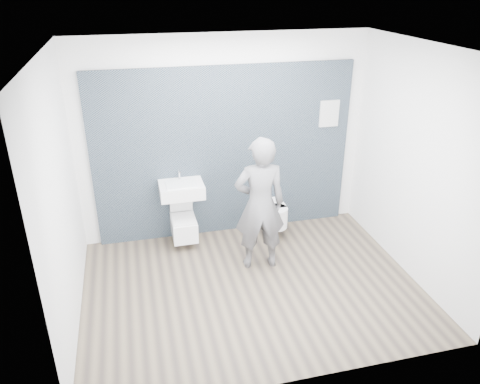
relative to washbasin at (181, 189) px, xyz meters
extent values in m
plane|color=brown|center=(0.66, -1.22, -0.83)|extent=(4.00, 4.00, 0.00)
plane|color=silver|center=(0.66, 0.28, 0.57)|extent=(4.00, 0.00, 4.00)
plane|color=silver|center=(0.66, -2.72, 0.57)|extent=(4.00, 0.00, 4.00)
plane|color=silver|center=(-1.34, -1.22, 0.57)|extent=(0.00, 3.00, 3.00)
plane|color=silver|center=(2.66, -1.22, 0.57)|extent=(0.00, 3.00, 3.00)
plane|color=white|center=(0.66, -1.22, 1.97)|extent=(4.00, 4.00, 0.00)
cube|color=black|center=(0.66, 0.25, -0.83)|extent=(3.60, 0.06, 2.40)
cube|color=white|center=(0.00, 0.00, -0.01)|extent=(0.59, 0.44, 0.18)
cube|color=silver|center=(0.00, -0.02, 0.08)|extent=(0.41, 0.29, 0.03)
cylinder|color=silver|center=(0.00, 0.16, 0.16)|extent=(0.02, 0.02, 0.15)
cylinder|color=silver|center=(0.00, 0.11, 0.22)|extent=(0.02, 0.10, 0.02)
cylinder|color=silver|center=(0.00, 0.20, -0.15)|extent=(0.04, 0.04, 0.12)
cube|color=white|center=(0.00, -0.02, -0.58)|extent=(0.33, 0.48, 0.28)
cylinder|color=silver|center=(0.00, -0.06, -0.45)|extent=(0.24, 0.24, 0.03)
cube|color=white|center=(0.00, -0.06, -0.42)|extent=(0.32, 0.39, 0.02)
cube|color=white|center=(0.00, 0.14, -0.24)|extent=(0.32, 0.09, 0.35)
cube|color=silver|center=(0.00, 0.19, -0.68)|extent=(0.09, 0.06, 0.08)
cube|color=white|center=(1.30, 0.03, -0.52)|extent=(0.33, 0.38, 0.27)
cylinder|color=white|center=(1.30, -0.16, -0.52)|extent=(0.33, 0.33, 0.27)
cube|color=white|center=(1.30, 0.00, -0.37)|extent=(0.31, 0.36, 0.03)
cylinder|color=white|center=(1.30, -0.18, -0.37)|extent=(0.31, 0.31, 0.03)
cube|color=silver|center=(1.30, 0.19, -0.62)|extent=(0.09, 0.06, 0.08)
cube|color=white|center=(2.15, 0.21, -0.83)|extent=(0.28, 0.03, 0.37)
imported|color=#5C5B60|center=(0.87, -0.77, 0.04)|extent=(0.67, 0.47, 1.75)
camera|label=1|loc=(-0.60, -5.72, 2.62)|focal=35.00mm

